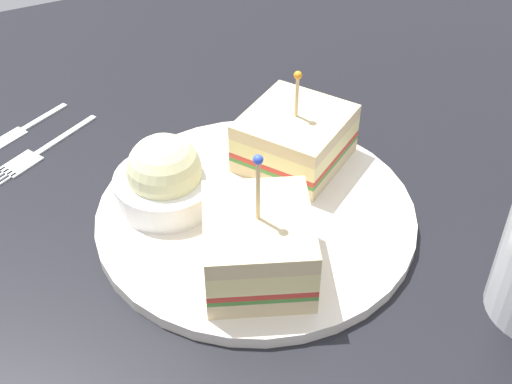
{
  "coord_description": "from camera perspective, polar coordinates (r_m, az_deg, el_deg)",
  "views": [
    {
      "loc": [
        -38.31,
        18.35,
        39.19
      ],
      "look_at": [
        0.0,
        0.0,
        3.03
      ],
      "focal_mm": 48.57,
      "sensor_mm": 36.0,
      "label": 1
    }
  ],
  "objects": [
    {
      "name": "plate",
      "position": [
        0.57,
        -0.0,
        -1.91
      ],
      "size": [
        26.34,
        26.34,
        1.03
      ],
      "primitive_type": "cylinder",
      "color": "silver",
      "rests_on": "ground_plane"
    },
    {
      "name": "sandwich_half_back",
      "position": [
        0.5,
        0.16,
        -4.41
      ],
      "size": [
        11.02,
        10.43,
        10.92
      ],
      "color": "beige",
      "rests_on": "plate"
    },
    {
      "name": "coleslaw_bowl",
      "position": [
        0.57,
        -7.49,
        1.13
      ],
      "size": [
        8.57,
        8.57,
        6.17
      ],
      "color": "white",
      "rests_on": "plate"
    },
    {
      "name": "ground_plane",
      "position": [
        0.58,
        -0.0,
        -3.01
      ],
      "size": [
        97.57,
        97.57,
        2.0
      ],
      "primitive_type": "cube",
      "color": "black"
    },
    {
      "name": "sandwich_half_front",
      "position": [
        0.61,
        3.23,
        4.43
      ],
      "size": [
        11.73,
        11.87,
        9.14
      ],
      "color": "beige",
      "rests_on": "plate"
    },
    {
      "name": "knife",
      "position": [
        0.71,
        -19.58,
        4.37
      ],
      "size": [
        6.84,
        11.44,
        0.35
      ],
      "color": "silver",
      "rests_on": "ground_plane"
    },
    {
      "name": "fork",
      "position": [
        0.68,
        -17.8,
        2.96
      ],
      "size": [
        7.21,
        11.48,
        0.35
      ],
      "color": "silver",
      "rests_on": "ground_plane"
    }
  ]
}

